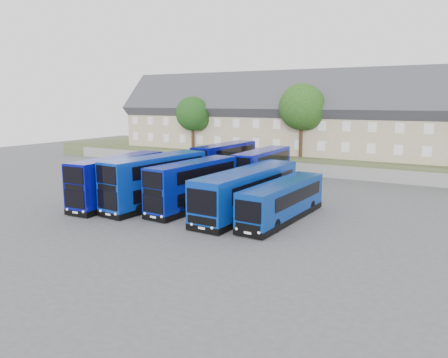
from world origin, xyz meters
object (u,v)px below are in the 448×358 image
at_px(dd_front_mid, 156,182).
at_px(coach_east_a, 248,192).
at_px(tree_west, 194,115).
at_px(tree_mid, 303,109).
at_px(dd_front_left, 118,181).

height_order(dd_front_mid, coach_east_a, dd_front_mid).
bearing_deg(tree_west, tree_mid, 1.79).
height_order(dd_front_left, dd_front_mid, dd_front_mid).
bearing_deg(tree_mid, dd_front_mid, -101.80).
relative_size(dd_front_mid, tree_mid, 1.21).
xyz_separation_m(dd_front_left, tree_mid, (8.24, 24.27, 6.02)).
bearing_deg(tree_west, coach_east_a, -47.64).
bearing_deg(dd_front_left, dd_front_mid, 14.27).
height_order(dd_front_mid, tree_west, tree_west).
xyz_separation_m(coach_east_a, tree_west, (-19.24, 21.10, 5.28)).
xyz_separation_m(dd_front_mid, tree_west, (-11.15, 22.72, 4.92)).
height_order(tree_west, tree_mid, tree_mid).
relative_size(dd_front_mid, coach_east_a, 0.84).
bearing_deg(tree_mid, tree_west, -178.21).
relative_size(coach_east_a, tree_west, 1.73).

